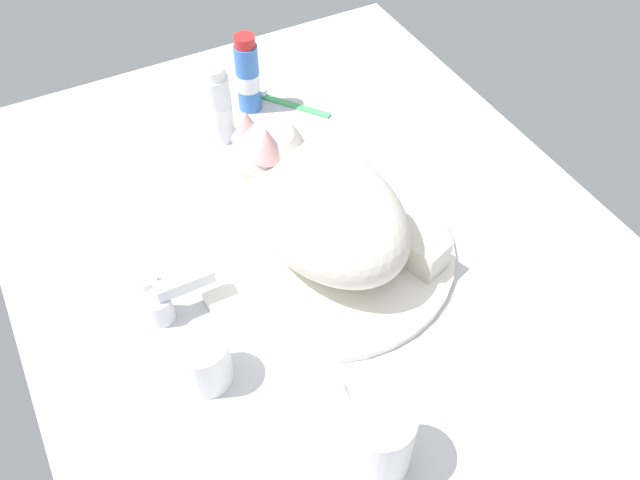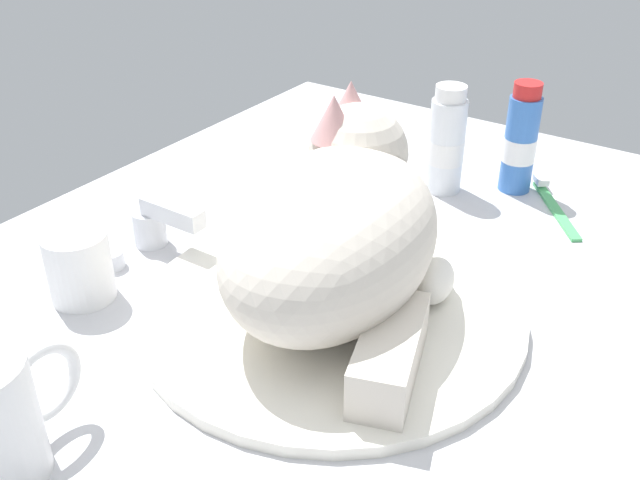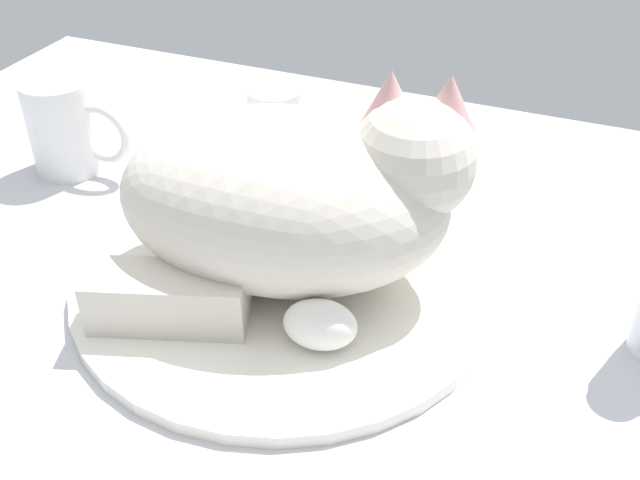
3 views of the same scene
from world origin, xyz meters
The scene contains 8 objects.
ground_plane centered at (0.00, 0.00, -1.50)cm, with size 110.00×82.50×3.00cm, color silver.
sink_basin centered at (0.00, 0.00, 0.58)cm, with size 36.23×36.23×1.17cm, color white.
faucet centered at (0.00, 22.64, 2.54)cm, with size 14.21×9.42×5.99cm.
cat centered at (1.31, 0.18, 8.82)cm, with size 30.27×24.83×17.55cm.
rinse_cup centered at (-11.00, 21.74, 3.51)cm, with size 6.23×6.23×7.02cm.
toothpaste_bottle centered at (30.06, 3.09, 6.26)cm, with size 4.46×4.46×13.44cm.
mouthwash_bottle centered at (35.19, -4.28, 6.43)cm, with size 4.02×4.02×13.79cm.
toothbrush centered at (33.01, -10.12, 0.52)cm, with size 12.32×9.72×1.60cm.
Camera 2 is at (-47.34, -30.81, 41.48)cm, focal length 41.41 mm.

